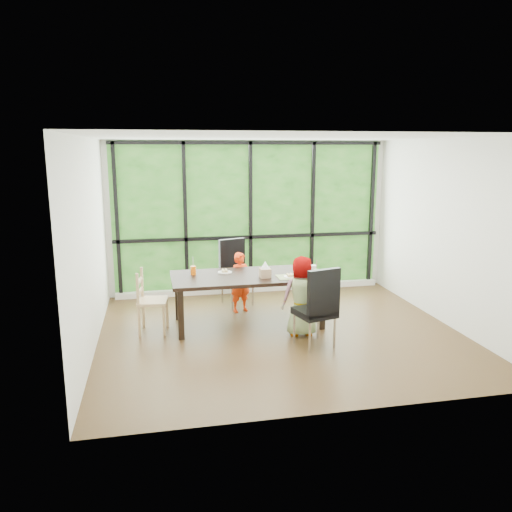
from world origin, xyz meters
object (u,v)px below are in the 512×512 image
Objects in this scene: plate_near at (292,277)px; orange_cup at (193,270)px; dining_table at (248,300)px; chair_window_leather at (237,273)px; child_older at (302,296)px; plate_far at (225,272)px; chair_end_beech at (153,301)px; tissue_box at (265,273)px; child_toddler at (241,282)px; white_mug at (314,268)px; green_cup at (316,273)px; chair_interior_leather at (315,306)px.

orange_cup reaches higher than plate_near.
chair_window_leather is at bearing 89.60° from dining_table.
child_older is 5.31× the size of plate_far.
chair_end_beech is 1.64m from tissue_box.
child_older is (0.65, -1.20, 0.08)m from child_toddler.
dining_table is 0.53m from plate_far.
child_toddler is 0.95m from orange_cup.
white_mug is (1.02, 0.06, 0.42)m from dining_table.
dining_table is at bearing -13.62° from orange_cup.
chair_end_beech is at bearing -177.56° from white_mug.
chair_window_leather is 1.70m from child_older.
green_cup is 0.73m from tissue_box.
dining_table is 0.63m from child_toddler.
tissue_box is at bearing -20.50° from orange_cup.
green_cup is at bearing -64.36° from child_toddler.
dining_table is at bearing -33.81° from plate_far.
chair_end_beech reaches higher than tissue_box.
green_cup is 0.70× the size of tissue_box.
child_older reaches higher than chair_window_leather.
chair_window_leather is (0.01, 1.00, 0.17)m from dining_table.
chair_end_beech is at bearing 174.75° from tissue_box.
child_older is 10.64× the size of green_cup.
child_older is 0.39m from plate_near.
green_cup is (0.94, -1.29, 0.26)m from chair_window_leather.
chair_interior_leather is 0.78m from plate_near.
child_toddler reaches higher than plate_far.
chair_end_beech is at bearing -174.61° from child_toddler.
child_older is at bearing -41.61° from dining_table.
chair_window_leather reaches higher than orange_cup.
green_cup is (0.35, -0.04, 0.05)m from plate_near.
chair_end_beech reaches higher than green_cup.
plate_far is (-0.31, 0.21, 0.38)m from dining_table.
plate_far is 1.39× the size of tissue_box.
chair_end_beech reaches higher than plate_near.
chair_window_leather is 1.16m from orange_cup.
chair_interior_leather is at bearing -88.18° from chair_window_leather.
orange_cup is at bearing -171.13° from child_toddler.
plate_near is at bearing -82.26° from chair_window_leather.
orange_cup reaches higher than white_mug.
orange_cup is at bearing -60.89° from chair_end_beech.
dining_table is 21.01× the size of green_cup.
dining_table is 26.08× the size of white_mug.
plate_near is at bearing -10.40° from tissue_box.
chair_interior_leather is 12.75× the size of white_mug.
child_older is at bearing -119.86° from white_mug.
plate_far is 1.34m from white_mug.
chair_window_leather is 0.88m from plate_far.
green_cup is at bearing -71.34° from chair_window_leather.
chair_interior_leather is at bearing -106.54° from chair_end_beech.
child_older reaches higher than child_toddler.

